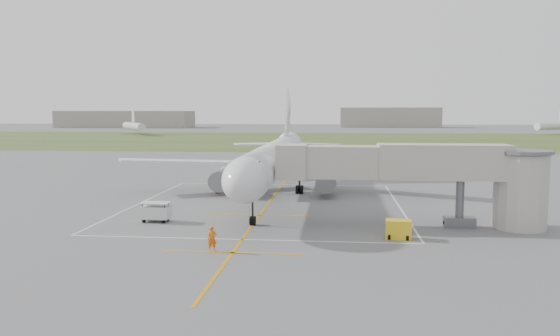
# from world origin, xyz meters

# --- Properties ---
(ground) EXTENTS (700.00, 700.00, 0.00)m
(ground) POSITION_xyz_m (0.00, 0.00, 0.00)
(ground) COLOR #565658
(ground) RESTS_ON ground
(grass_strip) EXTENTS (700.00, 120.00, 0.02)m
(grass_strip) POSITION_xyz_m (0.00, 130.00, 0.01)
(grass_strip) COLOR #364B20
(grass_strip) RESTS_ON ground
(apron_markings) EXTENTS (28.20, 60.00, 0.01)m
(apron_markings) POSITION_xyz_m (0.00, -5.82, 0.01)
(apron_markings) COLOR #C9850B
(apron_markings) RESTS_ON ground
(airliner) EXTENTS (38.93, 46.75, 13.52)m
(airliner) POSITION_xyz_m (-0.00, 0.75, 4.39)
(airliner) COLOR silver
(airliner) RESTS_ON ground
(jet_bridge) EXTENTS (23.40, 5.00, 7.20)m
(jet_bridge) POSITION_xyz_m (15.72, -13.50, 4.74)
(jet_bridge) COLOR gray
(jet_bridge) RESTS_ON ground
(gpu_unit) EXTENTS (2.11, 1.59, 1.49)m
(gpu_unit) POSITION_xyz_m (12.24, -18.42, 0.74)
(gpu_unit) COLOR yellow
(gpu_unit) RESTS_ON ground
(baggage_cart) EXTENTS (2.59, 1.59, 1.78)m
(baggage_cart) POSITION_xyz_m (-9.01, -13.91, 0.91)
(baggage_cart) COLOR silver
(baggage_cart) RESTS_ON ground
(ramp_worker_nose) EXTENTS (0.79, 0.66, 1.85)m
(ramp_worker_nose) POSITION_xyz_m (-1.51, -23.82, 0.93)
(ramp_worker_nose) COLOR #D95D06
(ramp_worker_nose) RESTS_ON ground
(ramp_worker_wing) EXTENTS (1.19, 1.17, 1.94)m
(ramp_worker_wing) POSITION_xyz_m (-7.13, 3.52, 0.97)
(ramp_worker_wing) COLOR #EE3E07
(ramp_worker_wing) RESTS_ON ground
(distant_hangars) EXTENTS (345.00, 49.00, 12.00)m
(distant_hangars) POSITION_xyz_m (-16.15, 265.19, 5.17)
(distant_hangars) COLOR gray
(distant_hangars) RESTS_ON ground
(distant_aircraft) EXTENTS (207.65, 46.79, 8.85)m
(distant_aircraft) POSITION_xyz_m (13.19, 174.82, 3.59)
(distant_aircraft) COLOR silver
(distant_aircraft) RESTS_ON ground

